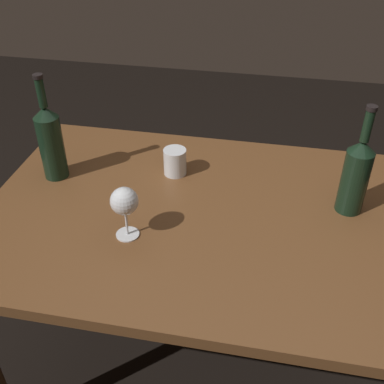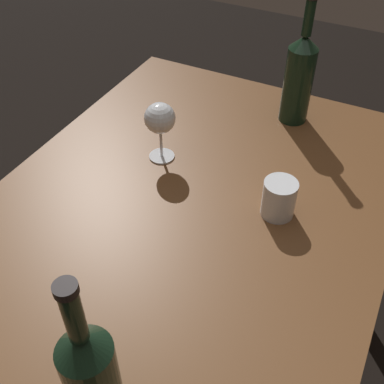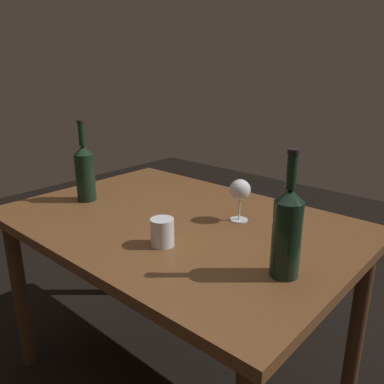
# 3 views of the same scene
# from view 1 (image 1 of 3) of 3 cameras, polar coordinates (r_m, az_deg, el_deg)

# --- Properties ---
(ground_plane) EXTENTS (6.00, 6.00, 0.00)m
(ground_plane) POSITION_cam_1_polar(r_m,az_deg,el_deg) (1.96, 0.67, -19.70)
(ground_plane) COLOR black
(dining_table) EXTENTS (1.30, 0.90, 0.74)m
(dining_table) POSITION_cam_1_polar(r_m,az_deg,el_deg) (1.47, 0.84, -5.15)
(dining_table) COLOR brown
(dining_table) RESTS_ON ground
(wine_glass_left) EXTENTS (0.08, 0.08, 0.16)m
(wine_glass_left) POSITION_cam_1_polar(r_m,az_deg,el_deg) (1.27, -8.20, -1.27)
(wine_glass_left) COLOR white
(wine_glass_left) RESTS_ON dining_table
(wine_bottle) EXTENTS (0.08, 0.08, 0.35)m
(wine_bottle) POSITION_cam_1_polar(r_m,az_deg,el_deg) (1.57, -16.78, 6.00)
(wine_bottle) COLOR black
(wine_bottle) RESTS_ON dining_table
(wine_bottle_second) EXTENTS (0.08, 0.08, 0.34)m
(wine_bottle_second) POSITION_cam_1_polar(r_m,az_deg,el_deg) (1.43, 19.24, 2.04)
(wine_bottle_second) COLOR black
(wine_bottle_second) RESTS_ON dining_table
(water_tumbler) EXTENTS (0.08, 0.08, 0.09)m
(water_tumbler) POSITION_cam_1_polar(r_m,az_deg,el_deg) (1.56, -2.08, 3.56)
(water_tumbler) COLOR white
(water_tumbler) RESTS_ON dining_table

